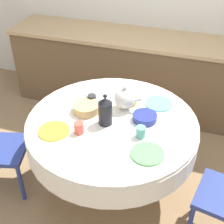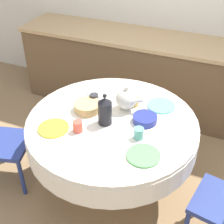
# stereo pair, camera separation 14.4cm
# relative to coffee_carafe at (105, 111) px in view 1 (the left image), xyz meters

# --- Properties ---
(ground_plane) EXTENTS (12.00, 12.00, 0.00)m
(ground_plane) POSITION_rel_coffee_carafe_xyz_m (0.04, 0.05, -0.87)
(ground_plane) COLOR #8E704C
(kitchen_counter) EXTENTS (3.24, 0.64, 0.90)m
(kitchen_counter) POSITION_rel_coffee_carafe_xyz_m (0.04, 1.42, -0.42)
(kitchen_counter) COLOR brown
(kitchen_counter) RESTS_ON ground_plane
(dining_table) EXTENTS (1.34, 1.34, 0.76)m
(dining_table) POSITION_rel_coffee_carafe_xyz_m (0.04, 0.05, -0.24)
(dining_table) COLOR tan
(dining_table) RESTS_ON ground_plane
(plate_near_left) EXTENTS (0.23, 0.23, 0.01)m
(plate_near_left) POSITION_rel_coffee_carafe_xyz_m (-0.33, -0.21, -0.11)
(plate_near_left) COLOR yellow
(plate_near_left) RESTS_ON dining_table
(cup_near_left) EXTENTS (0.07, 0.07, 0.09)m
(cup_near_left) POSITION_rel_coffee_carafe_xyz_m (-0.15, -0.17, -0.07)
(cup_near_left) COLOR #CC4C3D
(cup_near_left) RESTS_ON dining_table
(plate_near_right) EXTENTS (0.23, 0.23, 0.01)m
(plate_near_right) POSITION_rel_coffee_carafe_xyz_m (0.38, -0.24, -0.11)
(plate_near_right) COLOR #5BA85B
(plate_near_right) RESTS_ON dining_table
(cup_near_right) EXTENTS (0.07, 0.07, 0.09)m
(cup_near_right) POSITION_rel_coffee_carafe_xyz_m (0.29, -0.07, -0.07)
(cup_near_right) COLOR #5BA39E
(cup_near_right) RESTS_ON dining_table
(plate_far_left) EXTENTS (0.23, 0.23, 0.01)m
(plate_far_left) POSITION_rel_coffee_carafe_xyz_m (-0.23, 0.41, -0.11)
(plate_far_left) COLOR white
(plate_far_left) RESTS_ON dining_table
(cup_far_left) EXTENTS (0.07, 0.07, 0.09)m
(cup_far_left) POSITION_rel_coffee_carafe_xyz_m (-0.19, 0.21, -0.07)
(cup_far_left) COLOR #28282D
(cup_far_left) RESTS_ON dining_table
(plate_far_right) EXTENTS (0.23, 0.23, 0.01)m
(plate_far_right) POSITION_rel_coffee_carafe_xyz_m (0.34, 0.38, -0.11)
(plate_far_right) COLOR #60BCB7
(plate_far_right) RESTS_ON dining_table
(cup_far_right) EXTENTS (0.07, 0.07, 0.09)m
(cup_far_right) POSITION_rel_coffee_carafe_xyz_m (0.13, 0.31, -0.07)
(cup_far_right) COLOR #DBB766
(cup_far_right) RESTS_ON dining_table
(coffee_carafe) EXTENTS (0.11, 0.11, 0.26)m
(coffee_carafe) POSITION_rel_coffee_carafe_xyz_m (0.00, 0.00, 0.00)
(coffee_carafe) COLOR black
(coffee_carafe) RESTS_ON dining_table
(teapot) EXTENTS (0.23, 0.17, 0.22)m
(teapot) POSITION_rel_coffee_carafe_xyz_m (0.08, 0.23, -0.02)
(teapot) COLOR silver
(teapot) RESTS_ON dining_table
(bread_basket) EXTENTS (0.21, 0.21, 0.07)m
(bread_basket) POSITION_rel_coffee_carafe_xyz_m (-0.20, 0.10, -0.08)
(bread_basket) COLOR tan
(bread_basket) RESTS_ON dining_table
(fruit_bowl) EXTENTS (0.19, 0.19, 0.05)m
(fruit_bowl) POSITION_rel_coffee_carafe_xyz_m (0.28, 0.13, -0.09)
(fruit_bowl) COLOR navy
(fruit_bowl) RESTS_ON dining_table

